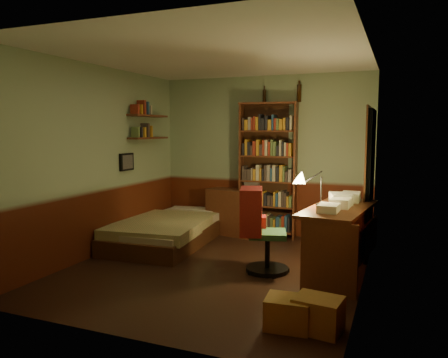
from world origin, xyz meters
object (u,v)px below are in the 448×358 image
at_px(cardboard_box_b, 288,313).
at_px(desk_lamp, 321,184).
at_px(office_chair, 267,238).
at_px(bed, 169,221).
at_px(dresser, 233,212).
at_px(cardboard_box_a, 318,314).
at_px(bookshelf, 268,170).
at_px(desk, 338,240).
at_px(mini_stereo, 252,186).

bearing_deg(cardboard_box_b, desk_lamp, 90.54).
xyz_separation_m(desk_lamp, office_chair, (-0.58, -0.28, -0.66)).
bearing_deg(bed, office_chair, -26.99).
xyz_separation_m(bed, dresser, (0.73, 0.88, 0.05)).
relative_size(dresser, cardboard_box_b, 2.19).
bearing_deg(office_chair, dresser, 106.15).
bearing_deg(cardboard_box_a, bookshelf, 113.75).
relative_size(desk_lamp, cardboard_box_a, 1.34).
xyz_separation_m(bookshelf, desk, (1.32, -1.50, -0.67)).
relative_size(bed, desk_lamp, 4.13).
height_order(bed, dresser, dresser).
xyz_separation_m(cardboard_box_a, cardboard_box_b, (-0.26, -0.04, -0.01)).
xyz_separation_m(bookshelf, office_chair, (0.52, -1.75, -0.66)).
height_order(dresser, office_chair, office_chair).
bearing_deg(dresser, desk, -23.52).
xyz_separation_m(bed, desk_lamp, (2.39, -0.51, 0.76)).
height_order(mini_stereo, cardboard_box_b, mini_stereo).
distance_m(desk_lamp, office_chair, 0.92).
xyz_separation_m(mini_stereo, desk_lamp, (1.38, -1.51, 0.27)).
bearing_deg(bed, bookshelf, 33.24).
bearing_deg(bed, mini_stereo, 41.19).
height_order(office_chair, cardboard_box_b, office_chair).
height_order(desk, cardboard_box_a, desk).
bearing_deg(bed, cardboard_box_b, -45.68).
bearing_deg(bookshelf, bed, -148.39).
height_order(dresser, bookshelf, bookshelf).
bearing_deg(dresser, mini_stereo, 36.95).
distance_m(bookshelf, cardboard_box_b, 3.48).
xyz_separation_m(dresser, office_chair, (1.08, -1.67, 0.05)).
relative_size(bed, office_chair, 2.58).
relative_size(dresser, cardboard_box_a, 2.13).
relative_size(bookshelf, cardboard_box_b, 5.63).
bearing_deg(desk_lamp, bookshelf, 125.83).
bearing_deg(office_chair, cardboard_box_a, -74.73).
relative_size(desk, cardboard_box_b, 3.97).
distance_m(desk_lamp, cardboard_box_b, 1.93).
distance_m(dresser, cardboard_box_b, 3.51).
bearing_deg(cardboard_box_b, bed, 137.69).
xyz_separation_m(desk, cardboard_box_b, (-0.21, -1.65, -0.27)).
relative_size(bed, cardboard_box_b, 5.73).
xyz_separation_m(mini_stereo, office_chair, (0.79, -1.79, -0.39)).
height_order(bed, office_chair, office_chair).
xyz_separation_m(mini_stereo, cardboard_box_b, (1.39, -3.20, -0.68)).
height_order(dresser, cardboard_box_b, dresser).
bearing_deg(bookshelf, office_chair, -78.58).
xyz_separation_m(mini_stereo, bookshelf, (0.28, -0.04, 0.27)).
bearing_deg(desk_lamp, bed, 167.00).
distance_m(mini_stereo, desk, 2.26).
relative_size(office_chair, cardboard_box_b, 2.22).
bearing_deg(desk, desk_lamp, 178.56).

